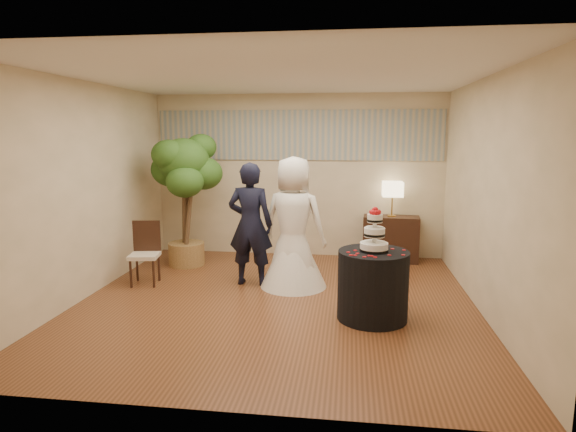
# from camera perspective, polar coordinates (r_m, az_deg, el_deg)

# --- Properties ---
(floor) EXTENTS (5.00, 5.00, 0.00)m
(floor) POSITION_cam_1_polar(r_m,az_deg,el_deg) (6.26, -1.40, -10.11)
(floor) COLOR brown
(floor) RESTS_ON ground
(ceiling) EXTENTS (5.00, 5.00, 0.00)m
(ceiling) POSITION_cam_1_polar(r_m,az_deg,el_deg) (5.93, -1.51, 16.25)
(ceiling) COLOR white
(ceiling) RESTS_ON wall_back
(wall_back) EXTENTS (5.00, 0.06, 2.80)m
(wall_back) POSITION_cam_1_polar(r_m,az_deg,el_deg) (8.40, 1.16, 4.78)
(wall_back) COLOR beige
(wall_back) RESTS_ON ground
(wall_front) EXTENTS (5.00, 0.06, 2.80)m
(wall_front) POSITION_cam_1_polar(r_m,az_deg,el_deg) (3.52, -7.69, -2.29)
(wall_front) COLOR beige
(wall_front) RESTS_ON ground
(wall_left) EXTENTS (0.06, 5.00, 2.80)m
(wall_left) POSITION_cam_1_polar(r_m,az_deg,el_deg) (6.78, -22.84, 2.82)
(wall_left) COLOR beige
(wall_left) RESTS_ON ground
(wall_right) EXTENTS (0.06, 5.00, 2.80)m
(wall_right) POSITION_cam_1_polar(r_m,az_deg,el_deg) (6.08, 22.54, 2.13)
(wall_right) COLOR beige
(wall_right) RESTS_ON ground
(mural_border) EXTENTS (4.90, 0.02, 0.85)m
(mural_border) POSITION_cam_1_polar(r_m,az_deg,el_deg) (8.35, 1.16, 9.56)
(mural_border) COLOR #9A9C91
(mural_border) RESTS_ON wall_back
(groom) EXTENTS (0.66, 0.45, 1.74)m
(groom) POSITION_cam_1_polar(r_m,az_deg,el_deg) (6.77, -4.47, -0.98)
(groom) COLOR black
(groom) RESTS_ON floor
(bride) EXTENTS (1.13, 1.13, 1.83)m
(bride) POSITION_cam_1_polar(r_m,az_deg,el_deg) (6.65, 0.67, -0.78)
(bride) COLOR white
(bride) RESTS_ON floor
(cake_table) EXTENTS (1.02, 1.02, 0.81)m
(cake_table) POSITION_cam_1_polar(r_m,az_deg,el_deg) (5.68, 10.02, -8.08)
(cake_table) COLOR black
(cake_table) RESTS_ON floor
(wedding_cake) EXTENTS (0.32, 0.32, 0.51)m
(wedding_cake) POSITION_cam_1_polar(r_m,az_deg,el_deg) (5.52, 10.22, -1.55)
(wedding_cake) COLOR white
(wedding_cake) RESTS_ON cake_table
(console) EXTENTS (0.94, 0.47, 0.76)m
(console) POSITION_cam_1_polar(r_m,az_deg,el_deg) (8.29, 12.08, -2.64)
(console) COLOR black
(console) RESTS_ON floor
(table_lamp) EXTENTS (0.33, 0.33, 0.58)m
(table_lamp) POSITION_cam_1_polar(r_m,az_deg,el_deg) (8.17, 12.25, 1.96)
(table_lamp) COLOR beige
(table_lamp) RESTS_ON console
(ficus_tree) EXTENTS (1.44, 1.44, 2.17)m
(ficus_tree) POSITION_cam_1_polar(r_m,az_deg,el_deg) (7.89, -12.14, 1.94)
(ficus_tree) COLOR #2D561B
(ficus_tree) RESTS_ON floor
(side_chair) EXTENTS (0.47, 0.49, 0.89)m
(side_chair) POSITION_cam_1_polar(r_m,az_deg,el_deg) (7.13, -16.66, -4.31)
(side_chair) COLOR black
(side_chair) RESTS_ON floor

